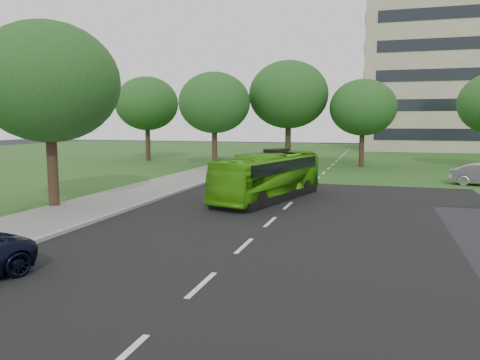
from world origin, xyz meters
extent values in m
plane|color=black|center=(0.00, 0.00, 0.00)|extent=(160.00, 160.00, 0.00)
cube|color=black|center=(0.00, 20.00, 0.01)|extent=(14.00, 120.00, 0.01)
cube|color=black|center=(0.00, 14.00, 0.01)|extent=(80.00, 12.00, 0.01)
cube|color=silver|center=(0.00, 15.00, 0.02)|extent=(0.15, 90.00, 0.01)
cube|color=gray|center=(-7.10, -5.00, 0.07)|extent=(0.25, 60.00, 0.15)
cube|color=#25571D|center=(0.00, 45.00, 0.01)|extent=(120.00, 60.00, 0.01)
cube|color=black|center=(1.95, 62.00, 12.50)|extent=(0.10, 18.40, 23.00)
cylinder|color=black|center=(-10.33, 24.08, 1.66)|extent=(0.50, 0.50, 3.32)
ellipsoid|color=#204918|center=(-10.33, 24.08, 5.95)|extent=(6.59, 6.59, 5.60)
cylinder|color=black|center=(-4.27, 28.57, 1.87)|extent=(0.56, 0.56, 3.75)
ellipsoid|color=#204918|center=(-4.27, 28.57, 6.83)|extent=(7.71, 7.71, 6.55)
cylinder|color=black|center=(2.77, 28.18, 1.54)|extent=(0.46, 0.46, 3.08)
ellipsoid|color=#204918|center=(2.77, 28.18, 5.53)|extent=(6.12, 6.12, 5.20)
cylinder|color=black|center=(-19.89, 29.25, 1.73)|extent=(0.52, 0.52, 3.46)
ellipsoid|color=#204918|center=(-19.89, 29.25, 6.17)|extent=(6.78, 6.78, 5.77)
cylinder|color=black|center=(-10.90, 2.21, 1.69)|extent=(0.51, 0.51, 3.39)
ellipsoid|color=#204918|center=(-10.90, 2.21, 6.07)|extent=(6.72, 6.72, 5.71)
imported|color=#45A510|center=(-1.39, 7.74, 1.27)|extent=(4.38, 9.35, 2.54)
camera|label=1|loc=(4.26, -16.89, 4.20)|focal=35.00mm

